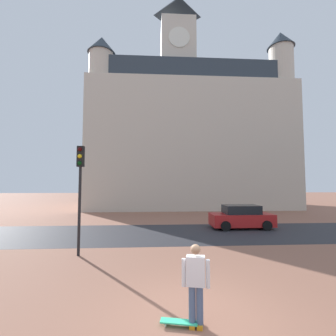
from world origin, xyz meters
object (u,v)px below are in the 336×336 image
car_red (241,217)px  traffic_light_pole (80,179)px  skateboard (179,322)px  person_skater (196,280)px

car_red → traffic_light_pole: traffic_light_pole is taller
skateboard → traffic_light_pole: bearing=126.1°
skateboard → traffic_light_pole: traffic_light_pole is taller
car_red → traffic_light_pole: bearing=-149.1°
skateboard → traffic_light_pole: 7.07m
person_skater → skateboard: person_skater is taller
skateboard → car_red: (5.42, 10.58, 0.66)m
person_skater → car_red: (5.06, 10.62, -0.22)m
skateboard → person_skater: bearing=-6.4°
person_skater → car_red: size_ratio=0.42×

